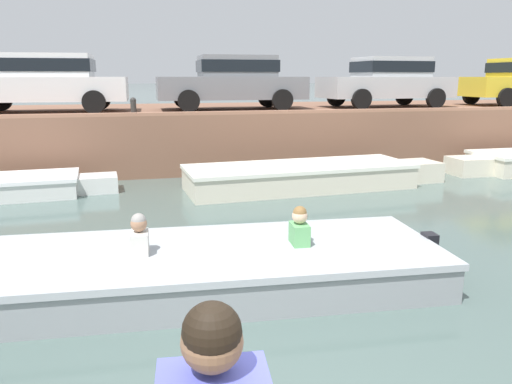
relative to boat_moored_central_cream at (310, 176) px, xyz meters
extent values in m
plane|color=#4C605B|center=(-2.90, -3.47, -0.28)|extent=(400.00, 400.00, 0.00)
cube|color=brown|center=(-2.90, 4.90, 0.51)|extent=(60.00, 6.00, 1.57)
cube|color=#9F6C52|center=(-2.90, 2.02, 1.34)|extent=(60.00, 0.24, 0.08)
cube|color=white|center=(-4.76, 0.76, -0.10)|extent=(0.91, 0.82, 0.36)
cube|color=silver|center=(-0.26, -0.02, -0.04)|extent=(5.26, 2.02, 0.48)
cube|color=silver|center=(2.83, 0.20, -0.04)|extent=(1.09, 0.98, 0.48)
cube|color=white|center=(-0.26, -0.02, 0.24)|extent=(5.33, 2.08, 0.08)
cube|color=brown|center=(-0.65, -0.04, 0.14)|extent=(0.34, 1.51, 0.06)
cube|color=silver|center=(4.59, 0.57, -0.05)|extent=(0.92, 0.87, 0.45)
cube|color=#93999E|center=(-3.05, -5.06, -0.07)|extent=(5.60, 2.26, 0.41)
cube|color=#B1B7BD|center=(-3.05, -5.06, 0.17)|extent=(5.67, 2.33, 0.08)
cube|color=brown|center=(-2.64, -5.08, 0.07)|extent=(0.35, 1.75, 0.06)
cube|color=black|center=(-0.21, -5.23, 0.03)|extent=(0.17, 0.21, 0.45)
cube|color=silver|center=(-3.87, -5.01, 0.25)|extent=(0.22, 0.33, 0.44)
sphere|color=#A37556|center=(-3.87, -5.01, 0.57)|extent=(0.19, 0.19, 0.19)
sphere|color=gray|center=(-3.87, -5.01, 0.61)|extent=(0.17, 0.17, 0.17)
cube|color=#66B26B|center=(-1.95, -5.12, 0.25)|extent=(0.22, 0.33, 0.44)
sphere|color=beige|center=(-1.95, -5.12, 0.57)|extent=(0.19, 0.19, 0.19)
sphere|color=olive|center=(-1.95, -5.12, 0.61)|extent=(0.17, 0.17, 0.17)
cube|color=white|center=(-6.23, 3.99, 1.92)|extent=(4.41, 1.79, 0.64)
cube|color=white|center=(-6.05, 3.98, 2.54)|extent=(2.22, 1.53, 0.60)
cube|color=black|center=(-6.05, 3.98, 2.54)|extent=(2.31, 1.56, 0.33)
cylinder|color=black|center=(-7.55, 4.88, 1.60)|extent=(0.60, 0.20, 0.60)
cylinder|color=black|center=(-4.90, 3.10, 1.60)|extent=(0.60, 0.20, 0.60)
cylinder|color=black|center=(-4.85, 4.81, 1.60)|extent=(0.60, 0.20, 0.60)
cube|color=slate|center=(-1.09, 3.99, 1.92)|extent=(4.30, 1.70, 0.64)
cube|color=slate|center=(-0.92, 3.99, 2.54)|extent=(2.16, 1.48, 0.60)
cube|color=black|center=(-0.92, 3.99, 2.54)|extent=(2.24, 1.51, 0.33)
cylinder|color=black|center=(-2.42, 3.15, 1.60)|extent=(0.60, 0.19, 0.60)
cylinder|color=black|center=(-2.41, 4.85, 1.60)|extent=(0.60, 0.19, 0.60)
cylinder|color=black|center=(0.23, 3.13, 1.60)|extent=(0.60, 0.19, 0.60)
cylinder|color=black|center=(0.25, 4.83, 1.60)|extent=(0.60, 0.19, 0.60)
cube|color=#B7BABC|center=(3.86, 3.99, 1.92)|extent=(4.15, 1.88, 0.64)
cube|color=#B7BABC|center=(4.02, 4.00, 2.54)|extent=(2.10, 1.59, 0.60)
cube|color=black|center=(4.02, 4.00, 2.54)|extent=(2.18, 1.63, 0.33)
cylinder|color=black|center=(2.64, 3.06, 1.60)|extent=(0.61, 0.21, 0.60)
cylinder|color=black|center=(2.56, 4.81, 1.60)|extent=(0.61, 0.21, 0.60)
cylinder|color=black|center=(5.16, 3.17, 1.60)|extent=(0.61, 0.21, 0.60)
cylinder|color=black|center=(5.09, 4.92, 1.60)|extent=(0.61, 0.21, 0.60)
cylinder|color=black|center=(7.65, 3.12, 1.60)|extent=(0.60, 0.19, 0.60)
cylinder|color=black|center=(7.69, 4.91, 1.60)|extent=(0.60, 0.19, 0.60)
cylinder|color=#2D2B28|center=(-3.90, 2.15, 1.47)|extent=(0.14, 0.14, 0.35)
sphere|color=#2D2B28|center=(-3.90, 2.15, 1.67)|extent=(0.15, 0.15, 0.15)
sphere|color=brown|center=(-3.64, -9.30, 1.42)|extent=(0.20, 0.20, 0.20)
sphere|color=black|center=(-3.64, -9.31, 1.46)|extent=(0.19, 0.19, 0.19)
camera|label=1|loc=(-3.83, -10.71, 2.23)|focal=35.00mm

